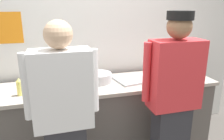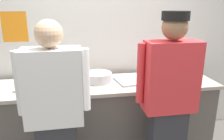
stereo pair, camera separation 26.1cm
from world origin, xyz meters
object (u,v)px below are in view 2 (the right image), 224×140
(ramekin_orange_sauce, at_px, (61,79))
(squeeze_bottle_spare, at_px, (70,73))
(chef_center, at_px, (169,99))
(chefs_knife, at_px, (124,79))
(plate_stack_front, at_px, (170,79))
(sheet_tray, at_px, (134,80))
(ramekin_red_sauce, at_px, (182,75))
(mixing_bowl_steel, at_px, (98,77))
(chef_near_left, at_px, (55,114))
(plate_stack_rear, at_px, (58,83))
(deli_cup, at_px, (83,85))
(ramekin_green_sauce, at_px, (29,83))
(squeeze_bottle_primary, at_px, (20,84))

(ramekin_orange_sauce, bearing_deg, squeeze_bottle_spare, 4.71)
(chef_center, distance_m, chefs_knife, 0.78)
(plate_stack_front, bearing_deg, sheet_tray, 171.02)
(squeeze_bottle_spare, height_order, chefs_knife, squeeze_bottle_spare)
(ramekin_orange_sauce, relative_size, ramekin_red_sauce, 1.02)
(mixing_bowl_steel, bearing_deg, ramekin_red_sauce, 0.16)
(ramekin_red_sauce, bearing_deg, plate_stack_front, -149.33)
(chef_near_left, relative_size, ramekin_red_sauce, 16.09)
(squeeze_bottle_spare, bearing_deg, plate_stack_rear, -121.47)
(plate_stack_rear, relative_size, mixing_bowl_steel, 0.59)
(plate_stack_front, relative_size, sheet_tray, 0.59)
(deli_cup, bearing_deg, plate_stack_front, 4.59)
(sheet_tray, xyz_separation_m, deli_cup, (-0.62, -0.15, 0.03))
(plate_stack_front, distance_m, chefs_knife, 0.56)
(chef_center, xyz_separation_m, ramekin_orange_sauce, (-1.05, 0.79, -0.01))
(plate_stack_rear, bearing_deg, ramekin_red_sauce, 4.64)
(ramekin_green_sauce, bearing_deg, chef_near_left, -64.99)
(squeeze_bottle_spare, height_order, ramekin_orange_sauce, squeeze_bottle_spare)
(mixing_bowl_steel, distance_m, squeeze_bottle_primary, 0.88)
(squeeze_bottle_primary, distance_m, deli_cup, 0.67)
(plate_stack_front, xyz_separation_m, sheet_tray, (-0.43, 0.07, -0.02))
(squeeze_bottle_primary, bearing_deg, chefs_knife, 9.84)
(chefs_knife, bearing_deg, plate_stack_rear, -169.28)
(chef_center, relative_size, sheet_tray, 4.18)
(mixing_bowl_steel, distance_m, sheet_tray, 0.44)
(plate_stack_front, relative_size, squeeze_bottle_spare, 1.18)
(chef_center, bearing_deg, squeeze_bottle_spare, 139.07)
(chef_near_left, bearing_deg, mixing_bowl_steel, 58.31)
(ramekin_green_sauce, bearing_deg, squeeze_bottle_primary, -106.41)
(ramekin_green_sauce, bearing_deg, squeeze_bottle_spare, 11.07)
(deli_cup, distance_m, chefs_knife, 0.57)
(plate_stack_rear, height_order, deli_cup, plate_stack_rear)
(ramekin_red_sauce, bearing_deg, chef_center, -124.63)
(ramekin_red_sauce, distance_m, ramekin_green_sauce, 1.89)
(mixing_bowl_steel, relative_size, squeeze_bottle_primary, 1.74)
(plate_stack_front, height_order, ramekin_red_sauce, plate_stack_front)
(squeeze_bottle_spare, bearing_deg, squeeze_bottle_primary, -152.46)
(sheet_tray, xyz_separation_m, squeeze_bottle_primary, (-1.29, -0.12, 0.08))
(plate_stack_front, height_order, squeeze_bottle_spare, squeeze_bottle_spare)
(plate_stack_rear, xyz_separation_m, mixing_bowl_steel, (0.46, 0.12, 0.01))
(chef_near_left, relative_size, squeeze_bottle_primary, 9.08)
(squeeze_bottle_spare, bearing_deg, ramekin_green_sauce, -168.93)
(chef_center, height_order, plate_stack_rear, chef_center)
(chef_center, distance_m, squeeze_bottle_primary, 1.55)
(chef_near_left, xyz_separation_m, mixing_bowl_steel, (0.46, 0.74, 0.07))
(chef_center, distance_m, ramekin_green_sauce, 1.57)
(plate_stack_rear, bearing_deg, chef_center, -28.78)
(mixing_bowl_steel, distance_m, ramekin_green_sauce, 0.80)
(ramekin_orange_sauce, bearing_deg, plate_stack_rear, -94.17)
(chef_near_left, distance_m, squeeze_bottle_primary, 0.70)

